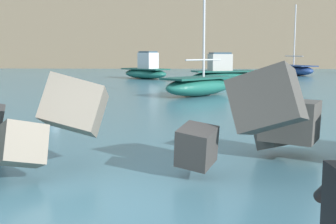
{
  "coord_description": "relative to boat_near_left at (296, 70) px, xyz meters",
  "views": [
    {
      "loc": [
        1.39,
        -6.16,
        2.31
      ],
      "look_at": [
        1.12,
        0.5,
        1.4
      ],
      "focal_mm": 47.13,
      "sensor_mm": 36.0,
      "label": 1
    }
  ],
  "objects": [
    {
      "name": "boat_mid_centre",
      "position": [
        -14.23,
        -6.12,
        0.16
      ],
      "size": [
        4.78,
        4.48,
        2.36
      ],
      "color": "#1E6656",
      "rests_on": "ground"
    },
    {
      "name": "boat_far_left",
      "position": [
        -8.03,
        -11.54,
        0.15
      ],
      "size": [
        5.4,
        3.35,
        2.27
      ],
      "color": "#1E6656",
      "rests_on": "ground"
    },
    {
      "name": "mooring_buoy_inner",
      "position": [
        -15.25,
        -29.42,
        -0.34
      ],
      "size": [
        0.44,
        0.44,
        0.44
      ],
      "color": "silver",
      "rests_on": "ground"
    },
    {
      "name": "ground_plane",
      "position": [
        -12.19,
        -37.77,
        -0.56
      ],
      "size": [
        400.0,
        400.0,
        0.0
      ],
      "primitive_type": "plane",
      "color": "#42707F"
    },
    {
      "name": "boat_mid_left",
      "position": [
        -10.1,
        -20.69,
        0.0
      ],
      "size": [
        4.45,
        4.54,
        6.76
      ],
      "color": "#1E6656",
      "rests_on": "ground"
    },
    {
      "name": "mooring_buoy_outer",
      "position": [
        -9.41,
        -17.34,
        -0.34
      ],
      "size": [
        0.44,
        0.44,
        0.44
      ],
      "color": "silver",
      "rests_on": "ground"
    },
    {
      "name": "boat_near_left",
      "position": [
        0.0,
        0.0,
        0.0
      ],
      "size": [
        3.79,
        5.21,
        6.87
      ],
      "color": "navy",
      "rests_on": "ground"
    },
    {
      "name": "headland_bluff",
      "position": [
        -9.18,
        35.3,
        5.65
      ],
      "size": [
        95.92,
        37.4,
        12.38
      ],
      "color": "#847056",
      "rests_on": "ground"
    },
    {
      "name": "mooring_buoy_middle",
      "position": [
        -8.07,
        -29.5,
        -0.34
      ],
      "size": [
        0.44,
        0.44,
        0.44
      ],
      "color": "#E54C1E",
      "rests_on": "ground"
    },
    {
      "name": "breakwater_jetty",
      "position": [
        -13.13,
        -36.39,
        0.5
      ],
      "size": [
        30.23,
        6.49,
        2.53
      ],
      "color": "gray",
      "rests_on": "ground"
    }
  ]
}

